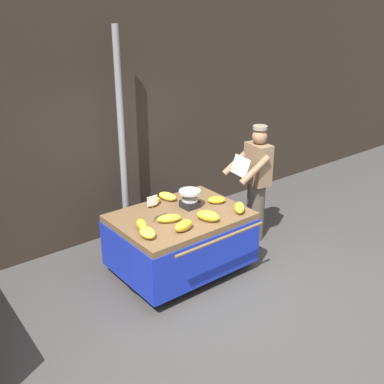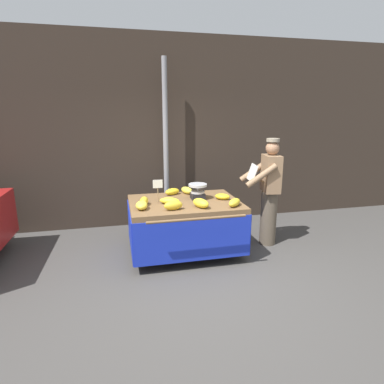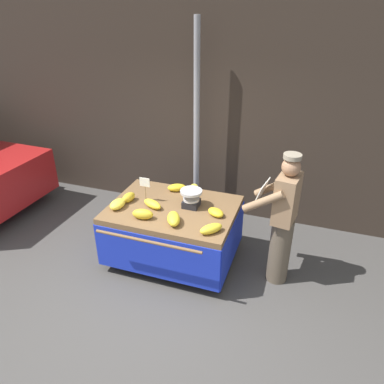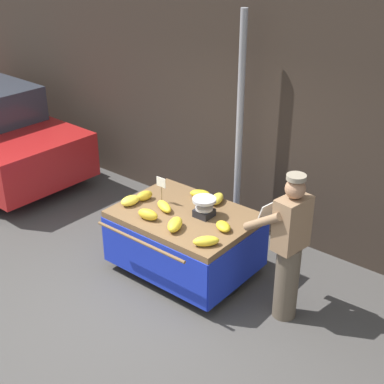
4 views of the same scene
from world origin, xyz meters
name	(u,v)px [view 1 (image 1 of 4)]	position (x,y,z in m)	size (l,w,h in m)	color
ground_plane	(236,311)	(0.00, 0.00, 0.00)	(60.00, 60.00, 0.00)	#423F3D
back_wall	(111,119)	(0.00, 2.66, 1.73)	(16.00, 0.24, 3.46)	#332821
street_pole	(122,141)	(-0.07, 2.28, 1.51)	(0.09, 0.09, 3.01)	gray
banana_cart	(180,229)	(0.01, 1.07, 0.61)	(1.64, 1.39, 0.82)	brown
weighing_scale	(190,199)	(0.23, 1.16, 0.94)	(0.28, 0.28, 0.24)	black
price_sign	(152,203)	(-0.38, 1.10, 1.07)	(0.14, 0.01, 0.34)	#997A51
banana_bunch_0	(169,218)	(-0.23, 0.98, 0.87)	(0.12, 0.29, 0.10)	yellow
banana_bunch_1	(184,226)	(-0.22, 0.69, 0.88)	(0.13, 0.26, 0.13)	gold
banana_bunch_2	(240,208)	(0.64, 0.67, 0.87)	(0.13, 0.29, 0.11)	yellow
banana_bunch_3	(208,216)	(0.17, 0.72, 0.88)	(0.15, 0.29, 0.13)	yellow
banana_bunch_4	(147,233)	(-0.64, 0.82, 0.88)	(0.16, 0.25, 0.11)	yellow
banana_bunch_5	(167,196)	(0.15, 1.53, 0.87)	(0.14, 0.27, 0.11)	yellow
banana_bunch_6	(217,200)	(0.59, 1.05, 0.86)	(0.15, 0.23, 0.09)	gold
banana_bunch_7	(142,225)	(-0.59, 1.02, 0.88)	(0.11, 0.22, 0.12)	gold
banana_bunch_8	(153,202)	(-0.10, 1.51, 0.87)	(0.13, 0.26, 0.10)	gold
vendor_person	(256,184)	(1.39, 1.12, 0.87)	(0.63, 0.58, 1.71)	brown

